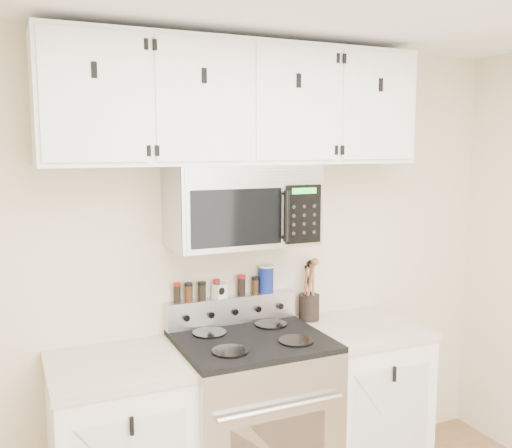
{
  "coord_description": "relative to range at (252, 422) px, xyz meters",
  "views": [
    {
      "loc": [
        -1.14,
        -1.18,
        1.94
      ],
      "look_at": [
        0.03,
        1.45,
        1.54
      ],
      "focal_mm": 40.0,
      "sensor_mm": 36.0,
      "label": 1
    }
  ],
  "objects": [
    {
      "name": "spice_jar_4",
      "position": [
        0.06,
        0.28,
        0.67
      ],
      "size": [
        0.05,
        0.05,
        0.12
      ],
      "color": "black",
      "rests_on": "range"
    },
    {
      "name": "range",
      "position": [
        0.0,
        0.0,
        0.0
      ],
      "size": [
        0.76,
        0.65,
        1.1
      ],
      "color": "#B7B7BA",
      "rests_on": "floor"
    },
    {
      "name": "spice_jar_6",
      "position": [
        0.22,
        0.28,
        0.66
      ],
      "size": [
        0.04,
        0.04,
        0.09
      ],
      "color": "gold",
      "rests_on": "range"
    },
    {
      "name": "base_cabinet_right",
      "position": [
        0.69,
        0.02,
        -0.03
      ],
      "size": [
        0.64,
        0.62,
        0.92
      ],
      "color": "white",
      "rests_on": "floor"
    },
    {
      "name": "microwave",
      "position": [
        0.0,
        0.13,
        1.14
      ],
      "size": [
        0.76,
        0.44,
        0.42
      ],
      "color": "#9E9EA3",
      "rests_on": "back_wall"
    },
    {
      "name": "back_wall",
      "position": [
        0.0,
        0.32,
        0.76
      ],
      "size": [
        3.5,
        0.01,
        2.5
      ],
      "primitive_type": "cube",
      "color": "beige",
      "rests_on": "floor"
    },
    {
      "name": "spice_jar_5",
      "position": [
        0.15,
        0.28,
        0.66
      ],
      "size": [
        0.04,
        0.04,
        0.1
      ],
      "color": "#3D230E",
      "rests_on": "range"
    },
    {
      "name": "kitchen_timer",
      "position": [
        -0.07,
        0.28,
        0.65
      ],
      "size": [
        0.08,
        0.08,
        0.08
      ],
      "primitive_type": "cube",
      "rotation": [
        0.0,
        0.0,
        0.37
      ],
      "color": "white",
      "rests_on": "range"
    },
    {
      "name": "salt_canister",
      "position": [
        0.21,
        0.28,
        0.69
      ],
      "size": [
        0.09,
        0.09,
        0.16
      ],
      "color": "navy",
      "rests_on": "range"
    },
    {
      "name": "spice_jar_0",
      "position": [
        -0.31,
        0.28,
        0.67
      ],
      "size": [
        0.04,
        0.04,
        0.11
      ],
      "color": "black",
      "rests_on": "range"
    },
    {
      "name": "upper_cabinets",
      "position": [
        -0.0,
        0.15,
        1.66
      ],
      "size": [
        2.0,
        0.35,
        0.62
      ],
      "color": "white",
      "rests_on": "back_wall"
    },
    {
      "name": "spice_jar_3",
      "position": [
        -0.09,
        0.28,
        0.67
      ],
      "size": [
        0.04,
        0.04,
        0.11
      ],
      "color": "#3E1F0F",
      "rests_on": "range"
    },
    {
      "name": "spice_jar_1",
      "position": [
        -0.25,
        0.28,
        0.67
      ],
      "size": [
        0.05,
        0.05,
        0.1
      ],
      "color": "#452410",
      "rests_on": "range"
    },
    {
      "name": "utensil_crock",
      "position": [
        0.47,
        0.23,
        0.52
      ],
      "size": [
        0.12,
        0.12,
        0.35
      ],
      "color": "black",
      "rests_on": "base_cabinet_right"
    },
    {
      "name": "spice_jar_2",
      "position": [
        -0.17,
        0.28,
        0.66
      ],
      "size": [
        0.05,
        0.05,
        0.1
      ],
      "color": "black",
      "rests_on": "range"
    }
  ]
}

